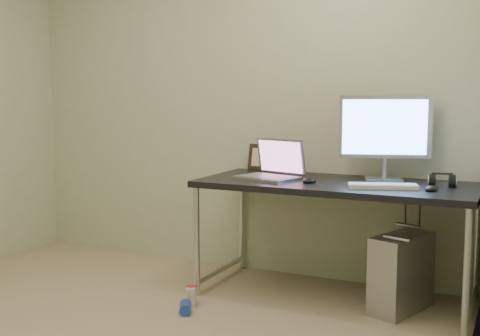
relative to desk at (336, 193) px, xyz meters
The scene contains 17 objects.
wall_back 1.13m from the desk, 157.23° to the left, with size 3.50×0.02×2.50m, color beige.
wall_right 1.72m from the desk, 58.08° to the right, with size 0.02×3.50×2.50m, color beige.
desk is the anchor object (origin of this frame).
tower_computer 0.62m from the desk, ahead, with size 0.33×0.49×0.50m.
cable_a 0.57m from the desk, 40.45° to the left, with size 0.01×0.01×0.70m, color black.
cable_b 0.63m from the desk, 32.91° to the left, with size 0.01×0.01×0.72m, color black.
can_red 1.10m from the desk, 146.81° to the right, with size 0.06×0.06×0.12m, color #D32047.
can_white 1.11m from the desk, 144.13° to the right, with size 0.06×0.06×0.11m, color silver.
can_blue 1.16m from the desk, 137.66° to the right, with size 0.07×0.07×0.12m, color blue.
laptop 0.44m from the desk, behind, with size 0.43×0.39×0.26m.
monitor 0.51m from the desk, 39.18° to the left, with size 0.56×0.23×0.54m.
keyboard 0.35m from the desk, 21.70° to the right, with size 0.39×0.13×0.02m, color white.
mouse_right 0.61m from the desk, ahead, with size 0.07×0.11×0.04m, color black.
mouse_left 0.20m from the desk, 145.17° to the right, with size 0.08×0.12×0.04m, color black.
headphones 0.64m from the desk, ahead, with size 0.17×0.10×0.10m.
picture_frame 0.75m from the desk, 151.50° to the left, with size 0.23×0.03×0.19m, color black.
webcam 0.49m from the desk, 144.26° to the left, with size 0.05×0.04×0.12m.
Camera 1 is at (1.96, -2.25, 1.29)m, focal length 45.00 mm.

